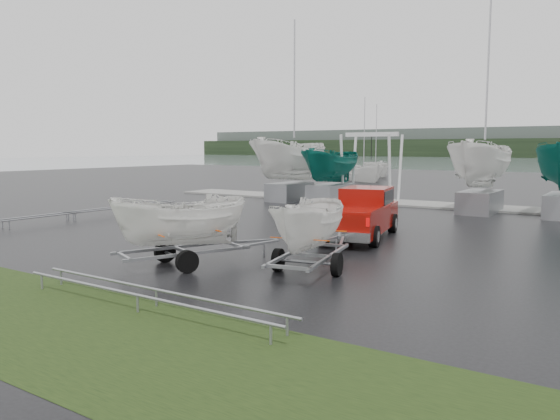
% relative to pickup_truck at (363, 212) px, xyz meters
% --- Properties ---
extents(ground_plane, '(120.00, 120.00, 0.00)m').
position_rel_pickup_truck_xyz_m(ground_plane, '(-3.74, -1.16, -0.92)').
color(ground_plane, black).
rests_on(ground_plane, ground).
extents(dock, '(30.00, 3.00, 0.12)m').
position_rel_pickup_truck_xyz_m(dock, '(-3.74, 11.84, -0.87)').
color(dock, gray).
rests_on(dock, ground).
extents(pickup_truck, '(2.87, 5.56, 1.76)m').
position_rel_pickup_truck_xyz_m(pickup_truck, '(0.00, 0.00, 0.00)').
color(pickup_truck, maroon).
rests_on(pickup_truck, ground).
extents(trailer_hitched, '(1.93, 3.77, 4.27)m').
position_rel_pickup_truck_xyz_m(trailer_hitched, '(1.28, -5.98, 1.41)').
color(trailer_hitched, gray).
rests_on(trailer_hitched, ground).
extents(trailer_parked, '(2.53, 3.77, 4.40)m').
position_rel_pickup_truck_xyz_m(trailer_parked, '(-1.93, -7.36, 1.48)').
color(trailer_parked, gray).
rests_on(trailer_parked, ground).
extents(boat_hoist, '(3.30, 2.18, 4.12)m').
position_rel_pickup_truck_xyz_m(boat_hoist, '(-5.03, 11.84, 1.75)').
color(boat_hoist, silver).
rests_on(boat_hoist, ground).
extents(keelboat_0, '(2.65, 3.20, 10.82)m').
position_rel_pickup_truck_xyz_m(keelboat_0, '(-9.46, 9.84, 3.30)').
color(keelboat_0, gray).
rests_on(keelboat_0, ground).
extents(keelboat_1, '(2.05, 3.20, 6.56)m').
position_rel_pickup_truck_xyz_m(keelboat_1, '(-6.73, 10.04, 2.28)').
color(keelboat_1, gray).
rests_on(keelboat_1, ground).
extents(keelboat_2, '(2.46, 3.20, 10.63)m').
position_rel_pickup_truck_xyz_m(keelboat_2, '(1.76, 9.84, 2.99)').
color(keelboat_2, gray).
rests_on(keelboat_2, ground).
extents(mast_rack_0, '(0.56, 6.50, 0.06)m').
position_rel_pickup_truck_xyz_m(mast_rack_0, '(-12.74, -0.16, -0.57)').
color(mast_rack_0, gray).
rests_on(mast_rack_0, ground).
extents(mast_rack_1, '(0.56, 6.50, 0.06)m').
position_rel_pickup_truck_xyz_m(mast_rack_1, '(-12.74, -6.16, -0.57)').
color(mast_rack_1, gray).
rests_on(mast_rack_1, ground).
extents(mast_rack_2, '(7.00, 0.56, 0.06)m').
position_rel_pickup_truck_xyz_m(mast_rack_2, '(0.26, -10.66, -0.57)').
color(mast_rack_2, gray).
rests_on(mast_rack_2, ground).
extents(moored_boat_0, '(3.82, 3.81, 11.54)m').
position_rel_pickup_truck_xyz_m(moored_boat_0, '(-14.08, 30.29, -0.92)').
color(moored_boat_0, white).
rests_on(moored_boat_0, ground).
extents(moored_boat_1, '(3.81, 3.84, 11.68)m').
position_rel_pickup_truck_xyz_m(moored_boat_1, '(-16.55, 38.72, -0.92)').
color(moored_boat_1, white).
rests_on(moored_boat_1, ground).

